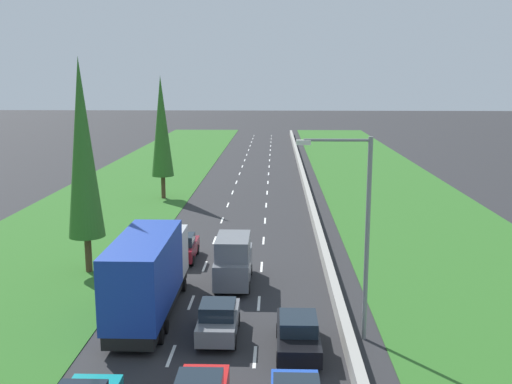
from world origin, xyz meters
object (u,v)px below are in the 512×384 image
(blue_box_truck_left_lane, at_px, (149,273))
(poplar_tree_third, at_px, (162,127))
(maroon_hatchback_left_lane, at_px, (182,247))
(grey_van_centre_lane, at_px, (233,260))
(grey_hatchback_centre_lane, at_px, (218,320))
(street_light_mast, at_px, (360,224))
(poplar_tree_second, at_px, (83,149))
(black_sedan_right_lane, at_px, (298,334))

(blue_box_truck_left_lane, xyz_separation_m, poplar_tree_third, (-4.66, 28.65, 4.69))
(maroon_hatchback_left_lane, xyz_separation_m, grey_van_centre_lane, (3.56, -4.41, 0.56))
(poplar_tree_third, bearing_deg, maroon_hatchback_left_lane, -76.05)
(blue_box_truck_left_lane, xyz_separation_m, maroon_hatchback_left_lane, (0.20, 9.08, -1.35))
(maroon_hatchback_left_lane, distance_m, grey_van_centre_lane, 5.69)
(grey_hatchback_centre_lane, bearing_deg, street_light_mast, 0.60)
(poplar_tree_second, distance_m, poplar_tree_third, 22.10)
(grey_van_centre_lane, bearing_deg, blue_box_truck_left_lane, -128.76)
(maroon_hatchback_left_lane, relative_size, black_sedan_right_lane, 0.87)
(maroon_hatchback_left_lane, xyz_separation_m, black_sedan_right_lane, (6.86, -12.72, -0.02))
(blue_box_truck_left_lane, height_order, street_light_mast, street_light_mast)
(black_sedan_right_lane, height_order, poplar_tree_third, poplar_tree_third)
(blue_box_truck_left_lane, distance_m, grey_van_centre_lane, 6.05)
(maroon_hatchback_left_lane, height_order, black_sedan_right_lane, maroon_hatchback_left_lane)
(maroon_hatchback_left_lane, distance_m, black_sedan_right_lane, 14.45)
(maroon_hatchback_left_lane, bearing_deg, grey_van_centre_lane, -51.11)
(black_sedan_right_lane, bearing_deg, blue_box_truck_left_lane, 152.73)
(grey_van_centre_lane, distance_m, poplar_tree_second, 10.78)
(blue_box_truck_left_lane, distance_m, black_sedan_right_lane, 8.06)
(blue_box_truck_left_lane, relative_size, grey_hatchback_centre_lane, 2.41)
(poplar_tree_second, bearing_deg, grey_hatchback_centre_lane, -45.89)
(street_light_mast, bearing_deg, grey_hatchback_centre_lane, -179.40)
(poplar_tree_third, bearing_deg, black_sedan_right_lane, -70.05)
(poplar_tree_third, bearing_deg, poplar_tree_second, -90.94)
(poplar_tree_second, bearing_deg, grey_van_centre_lane, -12.09)
(poplar_tree_third, bearing_deg, street_light_mast, -65.09)
(poplar_tree_second, height_order, poplar_tree_third, poplar_tree_second)
(blue_box_truck_left_lane, bearing_deg, grey_van_centre_lane, 51.24)
(maroon_hatchback_left_lane, height_order, poplar_tree_third, poplar_tree_third)
(grey_van_centre_lane, height_order, poplar_tree_second, poplar_tree_second)
(grey_hatchback_centre_lane, xyz_separation_m, grey_van_centre_lane, (0.18, 6.99, 0.56))
(blue_box_truck_left_lane, xyz_separation_m, poplar_tree_second, (-5.02, 6.56, 5.18))
(poplar_tree_second, height_order, street_light_mast, poplar_tree_second)
(black_sedan_right_lane, bearing_deg, street_light_mast, 27.91)
(grey_van_centre_lane, bearing_deg, poplar_tree_third, 109.34)
(grey_hatchback_centre_lane, bearing_deg, poplar_tree_second, 134.11)
(blue_box_truck_left_lane, height_order, black_sedan_right_lane, blue_box_truck_left_lane)
(poplar_tree_second, distance_m, street_light_mast, 17.27)
(grey_hatchback_centre_lane, relative_size, maroon_hatchback_left_lane, 1.00)
(grey_hatchback_centre_lane, height_order, street_light_mast, street_light_mast)
(grey_van_centre_lane, relative_size, street_light_mast, 0.54)
(grey_hatchback_centre_lane, xyz_separation_m, maroon_hatchback_left_lane, (-3.37, 11.39, 0.00))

